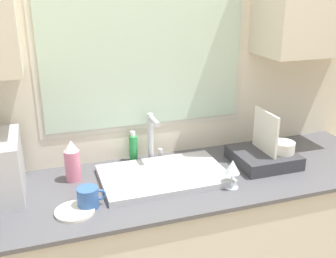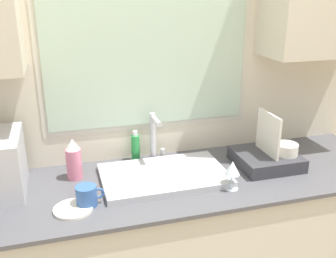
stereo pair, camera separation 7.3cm
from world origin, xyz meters
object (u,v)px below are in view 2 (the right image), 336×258
mug_near_sink (87,196)px  dish_rack (268,156)px  soap_bottle (135,147)px  wine_glass (232,169)px  faucet (155,134)px  spray_bottle (74,160)px

mug_near_sink → dish_rack: bearing=8.5°
soap_bottle → mug_near_sink: (-0.30, -0.40, -0.03)m
soap_bottle → wine_glass: soap_bottle is taller
faucet → wine_glass: size_ratio=1.88×
faucet → soap_bottle: bearing=157.8°
dish_rack → spray_bottle: size_ratio=1.50×
spray_bottle → faucet: bearing=10.8°
faucet → wine_glass: 0.48m
faucet → spray_bottle: size_ratio=1.28×
spray_bottle → soap_bottle: (0.33, 0.12, -0.02)m
dish_rack → soap_bottle: 0.71m
faucet → dish_rack: dish_rack is taller
wine_glass → soap_bottle: bearing=129.7°
dish_rack → spray_bottle: 1.00m
soap_bottle → wine_glass: (0.37, -0.44, 0.03)m
dish_rack → mug_near_sink: 0.97m
spray_bottle → soap_bottle: 0.36m
dish_rack → spray_bottle: bearing=172.3°
dish_rack → wine_glass: dish_rack is taller
dish_rack → soap_bottle: dish_rack is taller
soap_bottle → mug_near_sink: 0.50m
dish_rack → wine_glass: bearing=-148.0°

